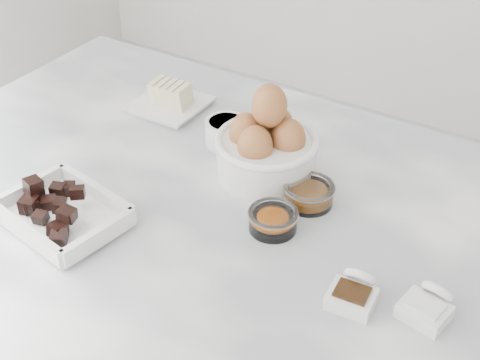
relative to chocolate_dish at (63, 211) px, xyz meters
name	(u,v)px	position (x,y,z in m)	size (l,w,h in m)	color
marble_slab	(220,216)	(0.18, 0.16, -0.04)	(1.20, 0.80, 0.04)	white
chocolate_dish	(63,211)	(0.00, 0.00, 0.00)	(0.21, 0.17, 0.05)	white
butter_plate	(169,99)	(-0.07, 0.37, 0.00)	(0.13, 0.13, 0.05)	white
sugar_ramekin	(226,131)	(0.09, 0.32, 0.00)	(0.08, 0.08, 0.05)	white
egg_bowl	(267,146)	(0.20, 0.28, 0.03)	(0.17, 0.17, 0.17)	white
honey_bowl	(309,194)	(0.30, 0.24, 0.00)	(0.08, 0.08, 0.04)	white
zest_bowl	(273,219)	(0.28, 0.15, 0.00)	(0.08, 0.08, 0.03)	white
vanilla_spoon	(354,293)	(0.44, 0.08, -0.01)	(0.06, 0.08, 0.05)	white
salt_spoon	(427,306)	(0.53, 0.11, -0.01)	(0.07, 0.08, 0.05)	white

